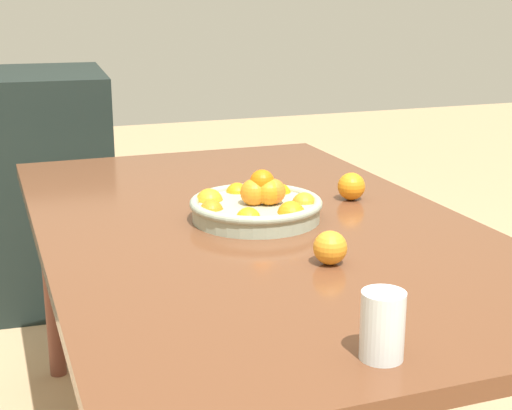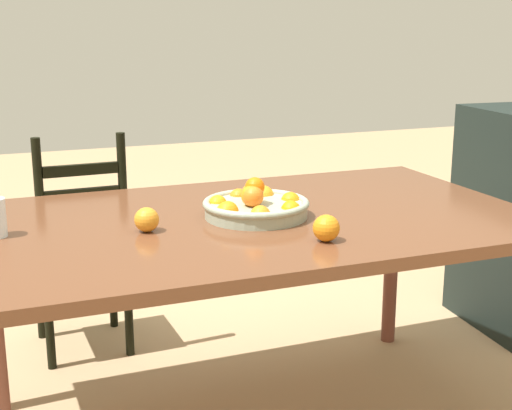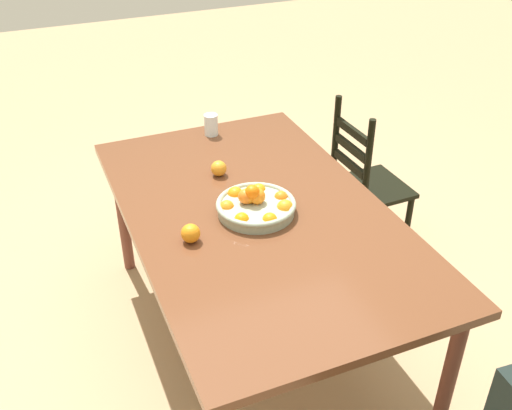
# 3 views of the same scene
# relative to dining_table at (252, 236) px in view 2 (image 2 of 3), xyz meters

# --- Properties ---
(dining_table) EXTENTS (1.83, 1.09, 0.78)m
(dining_table) POSITION_rel_dining_table_xyz_m (0.00, 0.00, 0.00)
(dining_table) COLOR brown
(dining_table) RESTS_ON ground
(chair_near_window) EXTENTS (0.39, 0.39, 0.96)m
(chair_near_window) POSITION_rel_dining_table_xyz_m (-0.45, 0.86, -0.26)
(chair_near_window) COLOR black
(chair_near_window) RESTS_ON ground
(fruit_bowl) EXTENTS (0.35, 0.35, 0.14)m
(fruit_bowl) POSITION_rel_dining_table_xyz_m (0.01, -0.01, 0.10)
(fruit_bowl) COLOR #98A58E
(fruit_bowl) RESTS_ON dining_table
(orange_loose_0) EXTENTS (0.08, 0.08, 0.08)m
(orange_loose_0) POSITION_rel_dining_table_xyz_m (0.10, -0.33, 0.11)
(orange_loose_0) COLOR orange
(orange_loose_0) RESTS_ON dining_table
(orange_loose_1) EXTENTS (0.08, 0.08, 0.08)m
(orange_loose_1) POSITION_rel_dining_table_xyz_m (-0.36, -0.05, 0.10)
(orange_loose_1) COLOR orange
(orange_loose_1) RESTS_ON dining_table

